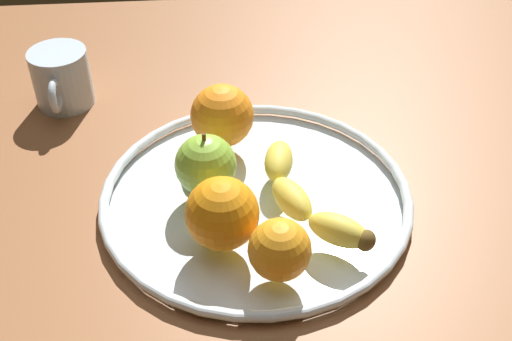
% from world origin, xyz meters
% --- Properties ---
extents(ground_plane, '(1.10, 1.10, 0.04)m').
position_xyz_m(ground_plane, '(0.00, 0.00, -0.02)').
color(ground_plane, brown).
extents(fruit_bowl, '(0.36, 0.36, 0.02)m').
position_xyz_m(fruit_bowl, '(0.00, 0.00, 0.01)').
color(fruit_bowl, silver).
rests_on(fruit_bowl, ground_plane).
extents(banana, '(0.19, 0.11, 0.03)m').
position_xyz_m(banana, '(0.03, 0.05, 0.03)').
color(banana, gold).
rests_on(banana, fruit_bowl).
extents(apple, '(0.07, 0.07, 0.08)m').
position_xyz_m(apple, '(-0.01, -0.06, 0.05)').
color(apple, '#88BD3A').
rests_on(apple, fruit_bowl).
extents(orange_front_left, '(0.08, 0.08, 0.08)m').
position_xyz_m(orange_front_left, '(-0.10, -0.03, 0.06)').
color(orange_front_left, orange).
rests_on(orange_front_left, fruit_bowl).
extents(orange_front_right, '(0.08, 0.08, 0.08)m').
position_xyz_m(orange_front_right, '(0.08, -0.04, 0.06)').
color(orange_front_right, orange).
rests_on(orange_front_right, fruit_bowl).
extents(orange_back_left, '(0.06, 0.06, 0.06)m').
position_xyz_m(orange_back_left, '(0.12, 0.01, 0.05)').
color(orange_back_left, orange).
rests_on(orange_back_left, fruit_bowl).
extents(ambient_mug, '(0.11, 0.08, 0.08)m').
position_xyz_m(ambient_mug, '(-0.23, -0.25, 0.04)').
color(ambient_mug, silver).
rests_on(ambient_mug, ground_plane).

